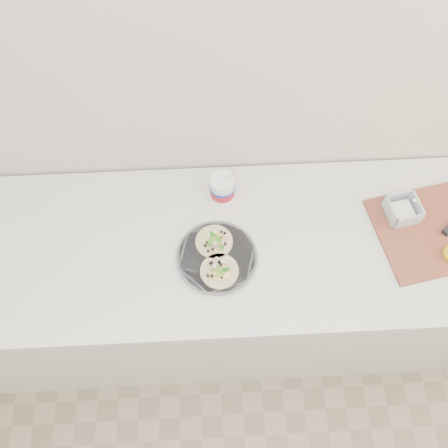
{
  "coord_description": "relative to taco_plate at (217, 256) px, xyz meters",
  "views": [
    {
      "loc": [
        0.09,
        0.64,
        2.46
      ],
      "look_at": [
        0.13,
        1.46,
        0.96
      ],
      "focal_mm": 40.0,
      "sensor_mm": 36.0,
      "label": 1
    }
  ],
  "objects": [
    {
      "name": "taco_plate",
      "position": [
        0.0,
        0.0,
        0.0
      ],
      "size": [
        0.28,
        0.28,
        0.04
      ],
      "rotation": [
        0.0,
        0.0,
        -0.15
      ],
      "color": "#54555B",
      "rests_on": "counter"
    },
    {
      "name": "cutboard",
      "position": [
        0.81,
        0.09,
        0.0
      ],
      "size": [
        0.55,
        0.43,
        0.08
      ],
      "rotation": [
        0.0,
        0.0,
        0.18
      ],
      "color": "brown",
      "rests_on": "counter"
    },
    {
      "name": "counter",
      "position": [
        -0.1,
        0.07,
        -0.47
      ],
      "size": [
        2.44,
        0.66,
        0.9
      ],
      "color": "silver",
      "rests_on": "ground"
    },
    {
      "name": "tub",
      "position": [
        0.04,
        0.25,
        0.05
      ],
      "size": [
        0.09,
        0.09,
        0.21
      ],
      "rotation": [
        0.0,
        0.0,
        -0.17
      ],
      "color": "white",
      "rests_on": "counter"
    }
  ]
}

